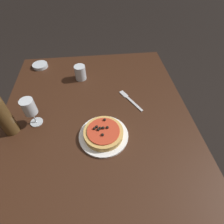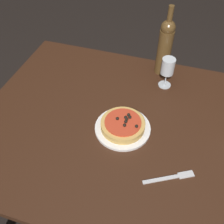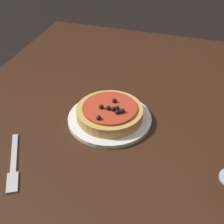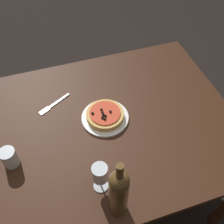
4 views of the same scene
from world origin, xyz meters
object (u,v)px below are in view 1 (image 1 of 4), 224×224
object	(u,v)px
pizza	(103,133)
water_cup	(80,73)
fork	(129,99)
dining_table	(98,138)
side_bowl	(40,66)
wine_glass	(29,108)
dinner_plate	(104,135)

from	to	relation	value
pizza	water_cup	bearing A→B (deg)	-166.51
water_cup	fork	distance (m)	0.37
dining_table	side_bowl	distance (m)	0.71
dining_table	side_bowl	bearing A→B (deg)	-147.64
wine_glass	dinner_plate	bearing A→B (deg)	70.11
dinner_plate	water_cup	world-z (taller)	water_cup
wine_glass	side_bowl	distance (m)	0.53
dinner_plate	wine_glass	distance (m)	0.38
dinner_plate	pizza	xyz separation A→B (m)	(-0.00, -0.00, 0.02)
dinner_plate	water_cup	bearing A→B (deg)	-166.50
dinner_plate	wine_glass	bearing A→B (deg)	-109.89
wine_glass	side_bowl	world-z (taller)	wine_glass
fork	water_cup	bearing A→B (deg)	21.79
dining_table	pizza	bearing A→B (deg)	31.96
pizza	side_bowl	size ratio (longest dim) A/B	1.83
fork	side_bowl	bearing A→B (deg)	26.39
wine_glass	side_bowl	xyz separation A→B (m)	(-0.52, -0.06, -0.10)
dinner_plate	pizza	world-z (taller)	pizza
dining_table	water_cup	bearing A→B (deg)	-168.83
dining_table	dinner_plate	distance (m)	0.11
pizza	water_cup	world-z (taller)	water_cup
wine_glass	water_cup	size ratio (longest dim) A/B	1.71
dining_table	fork	xyz separation A→B (m)	(-0.19, 0.20, 0.09)
wine_glass	water_cup	distance (m)	0.42
dining_table	side_bowl	size ratio (longest dim) A/B	13.52
side_bowl	fork	distance (m)	0.70
dining_table	wine_glass	xyz separation A→B (m)	(-0.08, -0.31, 0.20)
dining_table	side_bowl	world-z (taller)	side_bowl
dining_table	wine_glass	world-z (taller)	wine_glass
dining_table	pizza	xyz separation A→B (m)	(0.05, 0.03, 0.12)
pizza	wine_glass	bearing A→B (deg)	-109.87
wine_glass	fork	distance (m)	0.54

